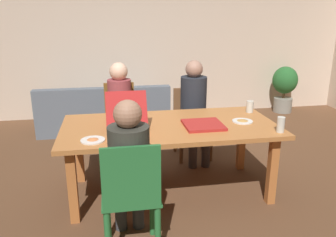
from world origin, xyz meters
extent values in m
plane|color=brown|center=(0.00, 0.00, 0.00)|extent=(20.00, 20.00, 0.00)
cube|color=beige|center=(0.00, 2.95, 1.33)|extent=(7.64, 0.12, 2.67)
cube|color=#BC733A|center=(0.00, 0.00, 0.71)|extent=(2.10, 1.04, 0.04)
cube|color=#BF6D35|center=(-0.92, -0.39, 0.34)|extent=(0.08, 0.08, 0.69)
cube|color=#BF6D35|center=(0.92, -0.39, 0.34)|extent=(0.08, 0.08, 0.69)
cube|color=#BF6D35|center=(-0.92, 0.39, 0.34)|extent=(0.08, 0.08, 0.69)
cube|color=#BF6D35|center=(0.92, 0.39, 0.34)|extent=(0.08, 0.08, 0.69)
cylinder|color=#287339|center=(-0.63, -0.69, 0.23)|extent=(0.05, 0.05, 0.46)
cylinder|color=#287339|center=(-0.27, -0.69, 0.23)|extent=(0.05, 0.05, 0.46)
cylinder|color=#287339|center=(-0.27, -1.01, 0.23)|extent=(0.05, 0.05, 0.46)
cube|color=#287339|center=(-0.45, -0.85, 0.47)|extent=(0.43, 0.38, 0.02)
cube|color=#287339|center=(-0.45, -1.03, 0.70)|extent=(0.41, 0.03, 0.46)
cylinder|color=#3E4145|center=(-0.53, -0.57, 0.24)|extent=(0.10, 0.10, 0.48)
cylinder|color=#3E4145|center=(-0.38, -0.57, 0.24)|extent=(0.10, 0.10, 0.48)
cube|color=#3E4145|center=(-0.45, -0.70, 0.53)|extent=(0.27, 0.29, 0.11)
cylinder|color=#36362E|center=(-0.45, -0.85, 0.77)|extent=(0.30, 0.30, 0.49)
sphere|color=#AA795E|center=(-0.45, -0.85, 1.11)|extent=(0.20, 0.20, 0.20)
cylinder|color=brown|center=(-0.29, 0.72, 0.23)|extent=(0.04, 0.04, 0.46)
cylinder|color=brown|center=(-0.62, 0.72, 0.23)|extent=(0.04, 0.04, 0.46)
cylinder|color=brown|center=(-0.29, 1.05, 0.23)|extent=(0.04, 0.04, 0.46)
cylinder|color=brown|center=(-0.62, 1.05, 0.23)|extent=(0.04, 0.04, 0.46)
cube|color=brown|center=(-0.45, 0.89, 0.47)|extent=(0.39, 0.38, 0.02)
cube|color=brown|center=(-0.45, 1.06, 0.72)|extent=(0.37, 0.03, 0.48)
cylinder|color=#2F2F41|center=(-0.38, 0.57, 0.24)|extent=(0.10, 0.10, 0.48)
cylinder|color=#2F2F41|center=(-0.52, 0.57, 0.24)|extent=(0.10, 0.10, 0.48)
cube|color=#2F2F41|center=(-0.45, 0.72, 0.53)|extent=(0.25, 0.33, 0.11)
cylinder|color=#953F44|center=(-0.45, 0.89, 0.78)|extent=(0.28, 0.28, 0.50)
sphere|color=beige|center=(-0.45, 0.89, 1.13)|extent=(0.21, 0.21, 0.21)
cylinder|color=brown|center=(0.64, 0.66, 0.23)|extent=(0.05, 0.05, 0.46)
cylinder|color=brown|center=(0.26, 0.66, 0.23)|extent=(0.05, 0.05, 0.46)
cylinder|color=brown|center=(0.64, 1.04, 0.23)|extent=(0.05, 0.05, 0.46)
cylinder|color=brown|center=(0.26, 1.04, 0.23)|extent=(0.05, 0.05, 0.46)
cube|color=brown|center=(0.45, 0.85, 0.47)|extent=(0.44, 0.45, 0.02)
cube|color=brown|center=(0.45, 1.06, 0.67)|extent=(0.42, 0.03, 0.38)
cylinder|color=#3E3536|center=(0.53, 0.51, 0.24)|extent=(0.10, 0.10, 0.48)
cylinder|color=#3E3536|center=(0.37, 0.51, 0.24)|extent=(0.10, 0.10, 0.48)
cube|color=#3E3536|center=(0.45, 0.67, 0.53)|extent=(0.29, 0.36, 0.11)
cylinder|color=#242830|center=(0.45, 0.85, 0.78)|extent=(0.32, 0.32, 0.51)
sphere|color=#A17662|center=(0.45, 0.85, 1.13)|extent=(0.21, 0.21, 0.21)
cube|color=#B12723|center=(0.31, -0.11, 0.74)|extent=(0.37, 0.37, 0.03)
cube|color=red|center=(-0.42, 0.16, 0.74)|extent=(0.38, 0.38, 0.02)
cylinder|color=#C38944|center=(-0.42, 0.16, 0.76)|extent=(0.33, 0.33, 0.01)
cube|color=red|center=(-0.42, -0.11, 0.92)|extent=(0.38, 0.18, 0.34)
cylinder|color=white|center=(-0.73, -0.33, 0.74)|extent=(0.21, 0.21, 0.01)
cone|color=#D87C46|center=(-0.73, -0.33, 0.75)|extent=(0.10, 0.10, 0.02)
cylinder|color=white|center=(0.74, -0.04, 0.74)|extent=(0.21, 0.21, 0.01)
cone|color=#C48C45|center=(0.74, -0.04, 0.75)|extent=(0.11, 0.11, 0.02)
cylinder|color=silver|center=(0.96, -0.39, 0.80)|extent=(0.07, 0.07, 0.14)
cylinder|color=silver|center=(0.95, 0.28, 0.79)|extent=(0.08, 0.08, 0.13)
cylinder|color=#B34F2F|center=(-0.31, -0.27, 0.79)|extent=(0.07, 0.07, 0.12)
cube|color=slate|center=(-0.66, 2.21, 0.20)|extent=(2.00, 0.81, 0.41)
cube|color=slate|center=(-0.66, 1.88, 0.57)|extent=(2.00, 0.16, 0.32)
cube|color=slate|center=(-1.57, 2.21, 0.50)|extent=(0.20, 0.77, 0.18)
cube|color=slate|center=(0.24, 2.21, 0.50)|extent=(0.20, 0.77, 0.18)
cylinder|color=gray|center=(2.63, 2.60, 0.13)|extent=(0.34, 0.34, 0.27)
cylinder|color=brown|center=(2.63, 2.60, 0.35)|extent=(0.05, 0.05, 0.16)
ellipsoid|color=#26642C|center=(2.63, 2.60, 0.61)|extent=(0.45, 0.45, 0.50)
camera|label=1|loc=(-0.57, -3.13, 1.77)|focal=36.37mm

